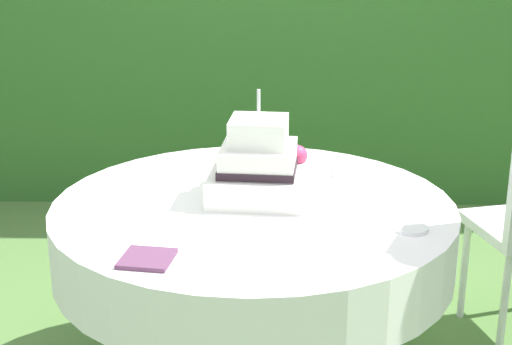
{
  "coord_description": "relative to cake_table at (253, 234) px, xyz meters",
  "views": [
    {
      "loc": [
        0.06,
        -2.43,
        1.65
      ],
      "look_at": [
        0.01,
        0.03,
        0.83
      ],
      "focal_mm": 53.62,
      "sensor_mm": 36.0,
      "label": 1
    }
  ],
  "objects": [
    {
      "name": "cake_table",
      "position": [
        0.0,
        0.0,
        0.0
      ],
      "size": [
        1.37,
        1.37,
        0.73
      ],
      "color": "#4C4C51",
      "rests_on": "ground_plane"
    },
    {
      "name": "wedding_cake",
      "position": [
        0.02,
        0.06,
        0.22
      ],
      "size": [
        0.36,
        0.36,
        0.38
      ],
      "color": "white",
      "rests_on": "cake_table"
    },
    {
      "name": "serving_plate_near",
      "position": [
        0.5,
        -0.23,
        0.12
      ],
      "size": [
        0.1,
        0.1,
        0.01
      ],
      "primitive_type": "cylinder",
      "color": "white",
      "rests_on": "cake_table"
    },
    {
      "name": "serving_plate_far",
      "position": [
        0.35,
        0.28,
        0.12
      ],
      "size": [
        0.11,
        0.11,
        0.01
      ],
      "primitive_type": "cylinder",
      "color": "white",
      "rests_on": "cake_table"
    },
    {
      "name": "napkin_stack",
      "position": [
        -0.29,
        -0.47,
        0.12
      ],
      "size": [
        0.16,
        0.16,
        0.01
      ],
      "primitive_type": "cube",
      "rotation": [
        0.0,
        0.0,
        -0.15
      ],
      "color": "#603856",
      "rests_on": "cake_table"
    }
  ]
}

